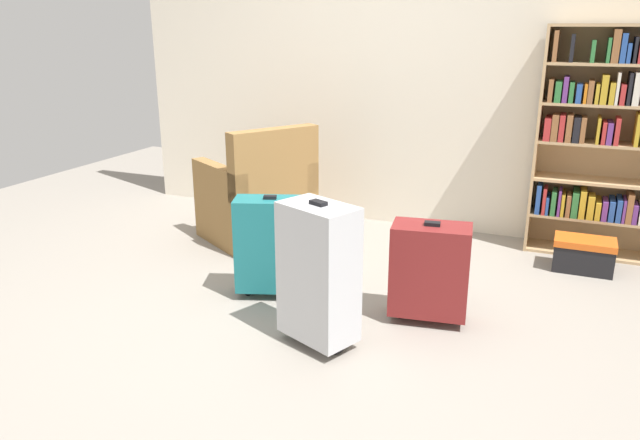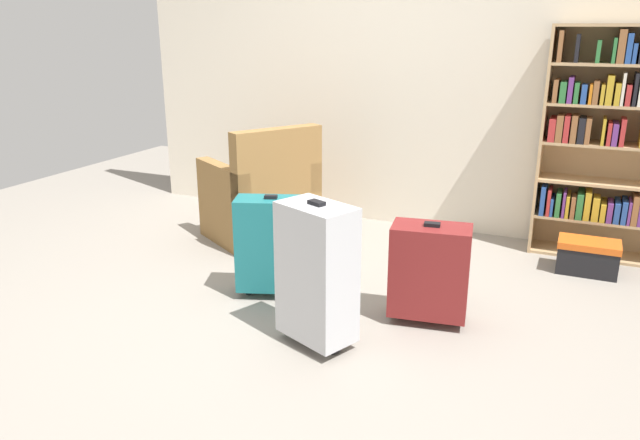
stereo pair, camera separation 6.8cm
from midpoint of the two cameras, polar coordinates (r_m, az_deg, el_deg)
ground_plane at (r=3.53m, az=-2.64°, el=-8.97°), size 7.88×7.88×0.00m
back_wall at (r=5.01m, az=7.53°, el=14.32°), size 4.50×0.10×2.60m
bookshelf at (r=4.66m, az=26.39°, el=6.79°), size 0.98×0.29×1.60m
armchair at (r=4.67m, az=-5.10°, el=1.89°), size 0.96×0.96×0.90m
mug at (r=4.41m, az=-0.01°, el=-2.67°), size 0.12×0.08×0.10m
storage_box at (r=4.46m, az=24.26°, el=-3.09°), size 0.39×0.24×0.23m
suitcase_silver at (r=3.07m, az=0.32°, el=-4.94°), size 0.45×0.37×0.78m
suitcase_teal at (r=3.67m, az=-4.00°, el=-2.27°), size 0.47×0.34×0.64m
suitcase_dark_red at (r=3.41m, az=10.81°, el=-4.69°), size 0.46×0.29×0.58m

